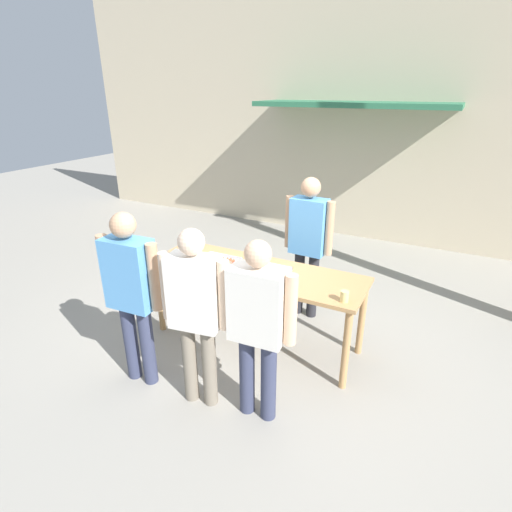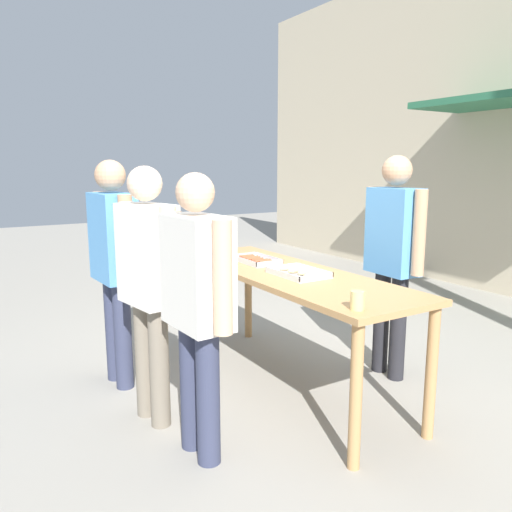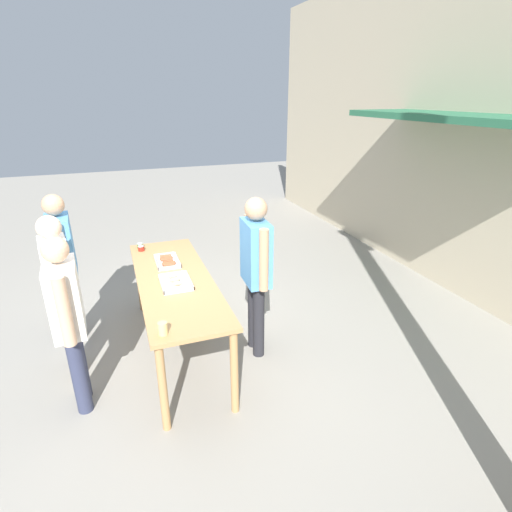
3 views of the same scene
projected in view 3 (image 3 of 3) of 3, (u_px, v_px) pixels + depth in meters
ground_plane at (180, 350)px, 4.46m from camera, size 24.00×24.00×0.00m
building_facade_back at (493, 129)px, 4.87m from camera, size 12.00×1.11×4.50m
serving_table at (175, 287)px, 4.16m from camera, size 2.31×0.74×0.89m
food_tray_sausages at (167, 261)px, 4.49m from camera, size 0.42×0.25×0.04m
food_tray_buns at (176, 282)px, 3.99m from camera, size 0.42×0.29×0.05m
condiment_jar_mustard at (140, 246)px, 4.92m from camera, size 0.07×0.07×0.06m
condiment_jar_ketchup at (141, 248)px, 4.83m from camera, size 0.07×0.07×0.06m
beer_cup at (163, 329)px, 3.14m from camera, size 0.08×0.08×0.10m
person_server_behind_table at (256, 264)px, 4.08m from camera, size 0.60×0.25×1.74m
person_customer_holding_hotdog at (63, 257)px, 4.34m from camera, size 0.63×0.27×1.70m
person_customer_with_cup at (68, 312)px, 3.34m from camera, size 0.64×0.27×1.63m
person_customer_waiting_in_line at (60, 284)px, 3.76m from camera, size 0.61×0.30×1.66m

